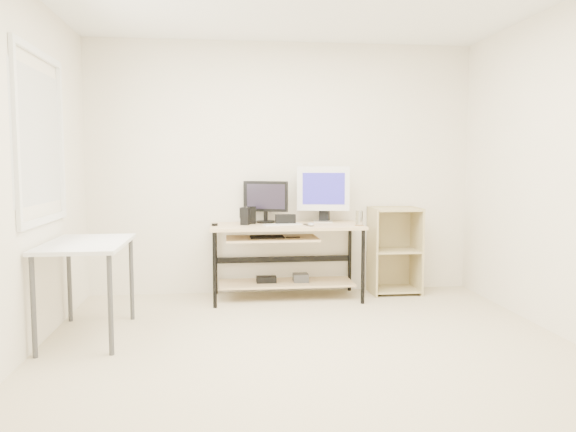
{
  "coord_description": "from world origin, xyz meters",
  "views": [
    {
      "loc": [
        -0.62,
        -3.85,
        1.35
      ],
      "look_at": [
        -0.03,
        1.3,
        0.87
      ],
      "focal_mm": 35.0,
      "sensor_mm": 36.0,
      "label": 1
    }
  ],
  "objects_px": {
    "black_monitor": "(266,199)",
    "audio_controller": "(251,215)",
    "white_imac": "(323,190)",
    "side_table": "(87,252)",
    "shelf_unit": "(393,250)",
    "desk": "(284,246)"
  },
  "relations": [
    {
      "from": "shelf_unit",
      "to": "black_monitor",
      "type": "height_order",
      "value": "black_monitor"
    },
    {
      "from": "desk",
      "to": "black_monitor",
      "type": "bearing_deg",
      "value": 131.26
    },
    {
      "from": "black_monitor",
      "to": "white_imac",
      "type": "distance_m",
      "value": 0.6
    },
    {
      "from": "black_monitor",
      "to": "audio_controller",
      "type": "height_order",
      "value": "black_monitor"
    },
    {
      "from": "side_table",
      "to": "shelf_unit",
      "type": "distance_m",
      "value": 3.09
    },
    {
      "from": "side_table",
      "to": "white_imac",
      "type": "distance_m",
      "value": 2.44
    },
    {
      "from": "white_imac",
      "to": "audio_controller",
      "type": "bearing_deg",
      "value": -166.85
    },
    {
      "from": "desk",
      "to": "black_monitor",
      "type": "xyz_separation_m",
      "value": [
        -0.17,
        0.19,
        0.46
      ]
    },
    {
      "from": "shelf_unit",
      "to": "white_imac",
      "type": "xyz_separation_m",
      "value": [
        -0.75,
        -0.01,
        0.63
      ]
    },
    {
      "from": "black_monitor",
      "to": "audio_controller",
      "type": "distance_m",
      "value": 0.24
    },
    {
      "from": "side_table",
      "to": "black_monitor",
      "type": "bearing_deg",
      "value": 40.07
    },
    {
      "from": "desk",
      "to": "shelf_unit",
      "type": "relative_size",
      "value": 1.67
    },
    {
      "from": "white_imac",
      "to": "shelf_unit",
      "type": "bearing_deg",
      "value": 9.35
    },
    {
      "from": "desk",
      "to": "white_imac",
      "type": "xyz_separation_m",
      "value": [
        0.42,
        0.15,
        0.54
      ]
    },
    {
      "from": "audio_controller",
      "to": "side_table",
      "type": "bearing_deg",
      "value": -149.73
    },
    {
      "from": "side_table",
      "to": "black_monitor",
      "type": "relative_size",
      "value": 2.24
    },
    {
      "from": "black_monitor",
      "to": "white_imac",
      "type": "xyz_separation_m",
      "value": [
        0.59,
        -0.04,
        0.09
      ]
    },
    {
      "from": "side_table",
      "to": "audio_controller",
      "type": "bearing_deg",
      "value": 40.96
    },
    {
      "from": "white_imac",
      "to": "audio_controller",
      "type": "xyz_separation_m",
      "value": [
        -0.74,
        -0.06,
        -0.24
      ]
    },
    {
      "from": "side_table",
      "to": "black_monitor",
      "type": "height_order",
      "value": "black_monitor"
    },
    {
      "from": "side_table",
      "to": "shelf_unit",
      "type": "height_order",
      "value": "shelf_unit"
    },
    {
      "from": "white_imac",
      "to": "audio_controller",
      "type": "distance_m",
      "value": 0.78
    }
  ]
}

